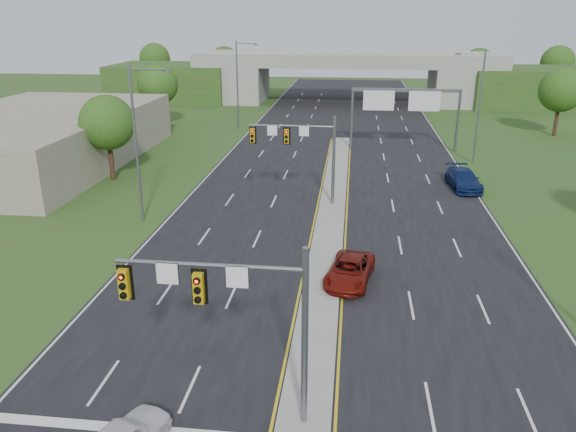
% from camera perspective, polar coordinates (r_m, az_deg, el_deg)
% --- Properties ---
extents(ground, '(240.00, 240.00, 0.00)m').
position_cam_1_polar(ground, '(21.87, 1.61, -20.36)').
color(ground, '#294D1B').
rests_on(ground, ground).
extents(road, '(24.00, 160.00, 0.02)m').
position_cam_1_polar(road, '(53.57, 4.97, 4.48)').
color(road, black).
rests_on(road, ground).
extents(median, '(2.00, 54.00, 0.16)m').
position_cam_1_polar(median, '(42.08, 4.41, 0.31)').
color(median, gray).
rests_on(median, road).
extents(lane_markings, '(23.72, 160.00, 0.01)m').
position_cam_1_polar(lane_markings, '(47.74, 4.00, 2.61)').
color(lane_markings, gold).
rests_on(lane_markings, road).
extents(signal_mast_near, '(6.62, 0.60, 7.00)m').
position_cam_1_polar(signal_mast_near, '(19.40, -5.04, -9.19)').
color(signal_mast_near, slate).
rests_on(signal_mast_near, ground).
extents(signal_mast_far, '(6.62, 0.60, 7.00)m').
position_cam_1_polar(signal_mast_far, '(42.79, 1.64, 7.14)').
color(signal_mast_far, slate).
rests_on(signal_mast_far, ground).
extents(sign_gantry, '(11.58, 0.44, 6.67)m').
position_cam_1_polar(sign_gantry, '(62.44, 11.70, 11.25)').
color(sign_gantry, slate).
rests_on(sign_gantry, ground).
extents(overpass, '(80.00, 14.00, 8.10)m').
position_cam_1_polar(overpass, '(97.24, 5.97, 13.49)').
color(overpass, gray).
rests_on(overpass, ground).
extents(lightpole_l_mid, '(2.85, 0.25, 11.00)m').
position_cam_1_polar(lightpole_l_mid, '(40.29, -14.98, 7.69)').
color(lightpole_l_mid, slate).
rests_on(lightpole_l_mid, ground).
extents(lightpole_l_far, '(2.85, 0.25, 11.00)m').
position_cam_1_polar(lightpole_l_far, '(73.58, -5.02, 13.50)').
color(lightpole_l_far, slate).
rests_on(lightpole_l_far, ground).
extents(lightpole_r_far, '(2.85, 0.25, 11.00)m').
position_cam_1_polar(lightpole_r_far, '(58.45, 18.71, 10.93)').
color(lightpole_r_far, slate).
rests_on(lightpole_r_far, ground).
extents(tree_l_near, '(4.80, 4.80, 7.60)m').
position_cam_1_polar(tree_l_near, '(52.09, -17.90, 9.00)').
color(tree_l_near, '#382316').
rests_on(tree_l_near, ground).
extents(tree_l_mid, '(5.20, 5.20, 8.12)m').
position_cam_1_polar(tree_l_mid, '(76.50, -13.09, 12.87)').
color(tree_l_mid, '#382316').
rests_on(tree_l_mid, ground).
extents(tree_r_mid, '(5.20, 5.20, 8.12)m').
position_cam_1_polar(tree_r_mid, '(76.26, 26.00, 11.40)').
color(tree_r_mid, '#382316').
rests_on(tree_r_mid, ground).
extents(tree_back_a, '(6.00, 6.00, 8.85)m').
position_cam_1_polar(tree_back_a, '(117.74, -13.38, 15.28)').
color(tree_back_a, '#382316').
rests_on(tree_back_a, ground).
extents(tree_back_b, '(5.60, 5.60, 8.32)m').
position_cam_1_polar(tree_back_b, '(113.85, -6.47, 15.37)').
color(tree_back_b, '#382316').
rests_on(tree_back_b, ground).
extents(tree_back_c, '(5.60, 5.60, 8.32)m').
position_cam_1_polar(tree_back_c, '(113.28, 18.77, 14.46)').
color(tree_back_c, '#382316').
rests_on(tree_back_c, ground).
extents(tree_back_d, '(6.00, 6.00, 8.85)m').
position_cam_1_polar(tree_back_d, '(116.86, 25.70, 13.89)').
color(tree_back_d, '#382316').
rests_on(tree_back_d, ground).
extents(commercial_building, '(18.00, 30.00, 5.00)m').
position_cam_1_polar(commercial_building, '(61.54, -24.35, 7.20)').
color(commercial_building, gray).
rests_on(commercial_building, ground).
extents(car_far_a, '(3.07, 5.21, 1.36)m').
position_cam_1_polar(car_far_a, '(31.47, 6.29, -5.53)').
color(car_far_a, maroon).
rests_on(car_far_a, road).
extents(car_far_b, '(2.73, 5.69, 1.60)m').
position_cam_1_polar(car_far_b, '(50.33, 17.41, 3.59)').
color(car_far_b, '#0C1D4C').
rests_on(car_far_b, road).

